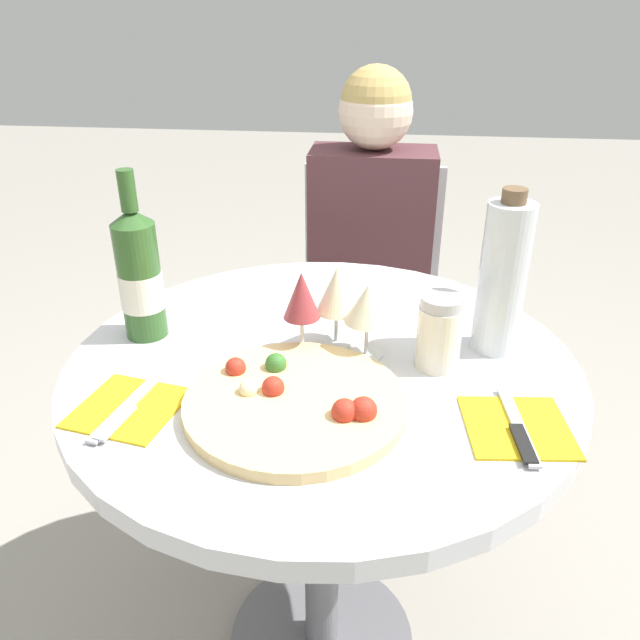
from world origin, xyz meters
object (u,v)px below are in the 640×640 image
Objects in this scene: pizza_large at (296,402)px; tall_carafe at (502,278)px; seated_diner at (367,307)px; chair_behind_diner at (368,320)px; wine_bottle at (140,275)px; dining_table at (322,423)px.

tall_carafe reaches higher than pizza_large.
chair_behind_diner is at bearing -90.00° from seated_diner.
dining_table is at bearing -8.56° from wine_bottle.
seated_diner is at bearing 57.47° from wine_bottle.
pizza_large reaches higher than dining_table.
tall_carafe is (0.33, 0.23, 0.13)m from pizza_large.
pizza_large is 0.39m from wine_bottle.
dining_table is 2.59× the size of pizza_large.
pizza_large is at bearing 84.56° from seated_diner.
wine_bottle reaches higher than pizza_large.
seated_diner reaches higher than wine_bottle.
pizza_large is 1.11× the size of wine_bottle.
seated_diner is 0.73m from tall_carafe.
seated_diner reaches higher than tall_carafe.
chair_behind_diner is at bearing 85.34° from pizza_large.
tall_carafe reaches higher than chair_behind_diner.
wine_bottle is at bearing 62.51° from chair_behind_diner.
dining_table is at bearing 86.12° from chair_behind_diner.
tall_carafe is at bearing 13.85° from dining_table.
chair_behind_diner is 0.18m from seated_diner.
wine_bottle is (-0.34, 0.05, 0.26)m from dining_table.
chair_behind_diner reaches higher than dining_table.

